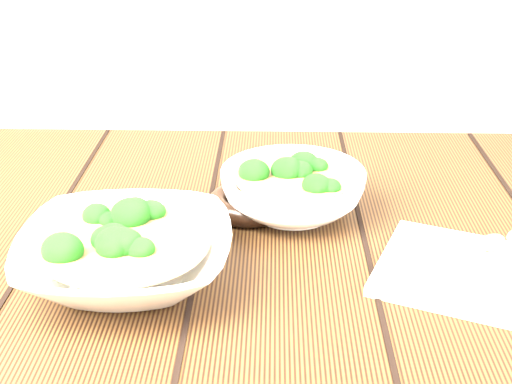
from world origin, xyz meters
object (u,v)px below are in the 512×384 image
object	(u,v)px
table	(220,327)
soup_bowl_back	(293,190)
soup_bowl_front	(126,254)
trivet	(250,203)
napkin	(474,274)

from	to	relation	value
table	soup_bowl_back	xyz separation A→B (m)	(0.09, 0.09, 0.15)
soup_bowl_front	trivet	world-z (taller)	soup_bowl_front
soup_bowl_front	soup_bowl_back	xyz separation A→B (m)	(0.19, 0.17, -0.00)
table	trivet	size ratio (longest dim) A/B	10.76
soup_bowl_back	trivet	size ratio (longest dim) A/B	1.73
table	soup_bowl_front	world-z (taller)	soup_bowl_front
trivet	napkin	world-z (taller)	trivet
table	soup_bowl_back	world-z (taller)	soup_bowl_back
table	napkin	bearing A→B (deg)	-12.74
soup_bowl_back	trivet	world-z (taller)	soup_bowl_back
trivet	napkin	distance (m)	0.30
soup_bowl_front	napkin	distance (m)	0.39
table	soup_bowl_front	distance (m)	0.19
table	soup_bowl_front	xyz separation A→B (m)	(-0.10, -0.08, 0.15)
soup_bowl_front	soup_bowl_back	size ratio (longest dim) A/B	1.27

